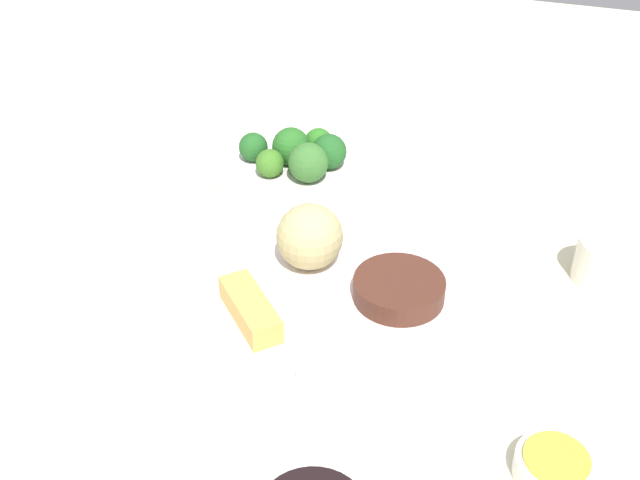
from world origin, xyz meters
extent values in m
cube|color=beige|center=(0.00, 0.00, 0.01)|extent=(2.20, 2.20, 0.02)
cylinder|color=white|center=(0.00, 0.03, 0.03)|extent=(0.29, 0.29, 0.02)
sphere|color=tan|center=(0.07, 0.07, 0.07)|extent=(0.07, 0.07, 0.07)
cube|color=gold|center=(-0.04, 0.10, 0.05)|extent=(0.09, 0.09, 0.03)
cube|color=beige|center=(-0.06, -0.01, 0.04)|extent=(0.08, 0.09, 0.01)
cylinder|color=#4A261B|center=(0.04, -0.03, 0.05)|extent=(0.09, 0.09, 0.02)
cylinder|color=white|center=(0.26, 0.16, 0.03)|extent=(0.22, 0.22, 0.01)
sphere|color=#256421|center=(0.27, 0.17, 0.06)|extent=(0.05, 0.05, 0.05)
sphere|color=#3B7222|center=(0.23, 0.18, 0.05)|extent=(0.04, 0.04, 0.04)
sphere|color=#205922|center=(0.27, 0.12, 0.06)|extent=(0.05, 0.05, 0.05)
sphere|color=#2B6E20|center=(0.30, 0.14, 0.05)|extent=(0.04, 0.04, 0.04)
sphere|color=#366C2C|center=(0.23, 0.13, 0.06)|extent=(0.05, 0.05, 0.05)
sphere|color=#205921|center=(0.26, 0.22, 0.05)|extent=(0.04, 0.04, 0.04)
cylinder|color=white|center=(-0.12, -0.20, 0.03)|extent=(0.06, 0.06, 0.02)
cylinder|color=yellow|center=(-0.12, -0.20, 0.04)|extent=(0.05, 0.05, 0.00)
cylinder|color=white|center=(0.16, -0.23, 0.05)|extent=(0.06, 0.06, 0.05)
camera|label=1|loc=(-0.55, -0.15, 0.53)|focal=42.72mm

